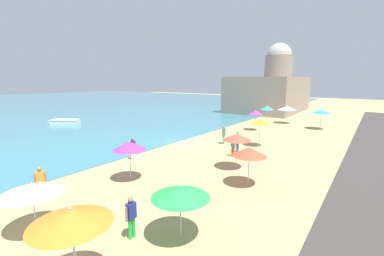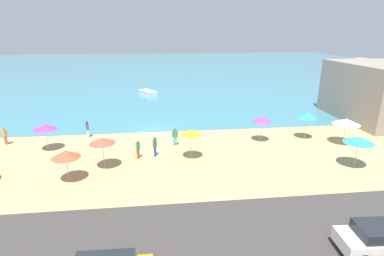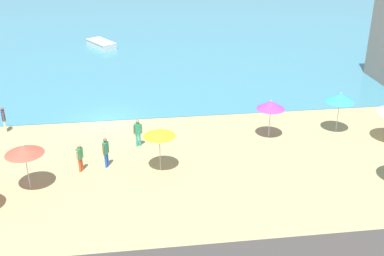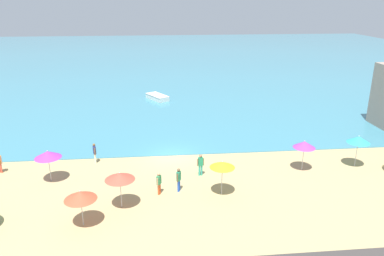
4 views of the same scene
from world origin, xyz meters
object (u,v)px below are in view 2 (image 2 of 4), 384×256
(beach_umbrella_2, at_px, (307,115))
(bather_1, at_px, (5,135))
(beach_umbrella_4, at_px, (262,119))
(skiff_nearshore, at_px, (148,93))
(beach_umbrella_1, at_px, (66,154))
(beach_umbrella_7, at_px, (346,122))
(bather_0, at_px, (155,145))
(bather_3, at_px, (175,135))
(beach_umbrella_9, at_px, (359,140))
(beach_umbrella_0, at_px, (191,132))
(beach_umbrella_6, at_px, (45,127))
(bather_2, at_px, (138,148))
(beach_umbrella_10, at_px, (102,141))
(bather_4, at_px, (87,128))

(beach_umbrella_2, xyz_separation_m, bather_1, (-28.54, 1.65, -1.41))
(beach_umbrella_4, xyz_separation_m, skiff_nearshore, (-11.37, 23.09, -1.82))
(beach_umbrella_1, xyz_separation_m, beach_umbrella_7, (23.69, 4.60, 0.14))
(bather_0, height_order, bather_3, bather_0)
(beach_umbrella_9, bearing_deg, beach_umbrella_0, 166.55)
(beach_umbrella_1, relative_size, bather_1, 1.39)
(beach_umbrella_1, height_order, beach_umbrella_9, beach_umbrella_9)
(beach_umbrella_6, height_order, bather_0, beach_umbrella_6)
(beach_umbrella_7, bearing_deg, beach_umbrella_1, -169.02)
(beach_umbrella_4, relative_size, bather_0, 1.43)
(bather_0, bearing_deg, beach_umbrella_2, 10.55)
(beach_umbrella_6, relative_size, bather_0, 1.41)
(beach_umbrella_7, height_order, bather_2, beach_umbrella_7)
(beach_umbrella_10, relative_size, bather_1, 1.50)
(beach_umbrella_2, bearing_deg, bather_2, -169.30)
(beach_umbrella_6, bearing_deg, bather_3, -0.94)
(beach_umbrella_6, relative_size, bather_3, 1.42)
(beach_umbrella_1, distance_m, bather_0, 7.17)
(beach_umbrella_7, relative_size, bather_1, 1.48)
(bather_2, bearing_deg, beach_umbrella_10, -149.02)
(skiff_nearshore, bearing_deg, beach_umbrella_7, -52.55)
(beach_umbrella_1, distance_m, bather_4, 9.28)
(beach_umbrella_0, distance_m, beach_umbrella_2, 12.23)
(beach_umbrella_0, distance_m, beach_umbrella_10, 6.94)
(beach_umbrella_0, bearing_deg, skiff_nearshore, 99.12)
(beach_umbrella_7, distance_m, beach_umbrella_9, 5.17)
(beach_umbrella_6, distance_m, bather_1, 4.88)
(beach_umbrella_4, relative_size, beach_umbrella_9, 1.00)
(beach_umbrella_9, xyz_separation_m, bather_2, (-16.97, 3.50, -1.30))
(beach_umbrella_0, bearing_deg, bather_0, 165.02)
(beach_umbrella_10, bearing_deg, beach_umbrella_0, 8.41)
(beach_umbrella_6, distance_m, beach_umbrella_9, 25.88)
(beach_umbrella_0, relative_size, skiff_nearshore, 0.63)
(beach_umbrella_1, xyz_separation_m, bather_4, (-0.58, 9.20, -1.06))
(beach_umbrella_0, relative_size, bather_4, 1.49)
(beach_umbrella_9, bearing_deg, beach_umbrella_7, 66.69)
(bather_1, height_order, bather_4, bather_4)
(beach_umbrella_0, xyz_separation_m, beach_umbrella_2, (11.71, 3.53, 0.06))
(bather_1, bearing_deg, beach_umbrella_0, -17.09)
(beach_umbrella_0, xyz_separation_m, bather_4, (-9.62, 6.34, -1.33))
(bather_0, xyz_separation_m, skiff_nearshore, (-1.28, 25.60, -0.62))
(beach_umbrella_10, distance_m, skiff_nearshore, 27.60)
(beach_umbrella_0, bearing_deg, bather_2, 173.62)
(beach_umbrella_1, relative_size, beach_umbrella_6, 0.94)
(beach_umbrella_0, height_order, beach_umbrella_1, beach_umbrella_0)
(bather_4, height_order, skiff_nearshore, bather_4)
(beach_umbrella_4, height_order, beach_umbrella_6, beach_umbrella_4)
(beach_umbrella_6, bearing_deg, beach_umbrella_4, -0.03)
(beach_umbrella_6, relative_size, beach_umbrella_9, 0.99)
(beach_umbrella_10, height_order, bather_2, beach_umbrella_10)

